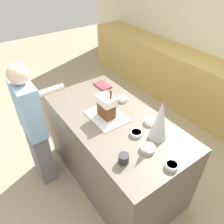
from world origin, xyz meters
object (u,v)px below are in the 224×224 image
Objects in this scene: gingerbread_house at (106,106)px; candy_bowl_behind_tray at (123,99)px; candy_bowl_near_tray_left at (150,121)px; person at (34,128)px; candy_bowl_center_rear at (172,166)px; mug at (124,159)px; baking_tray at (106,116)px; decorative_tree at (160,120)px; candy_bowl_beside_tree at (136,133)px; candy_bowl_far_left at (148,148)px; cookbook at (103,85)px.

gingerbread_house reaches higher than candy_bowl_behind_tray.
candy_bowl_near_tray_left is 0.08× the size of person.
candy_bowl_near_tray_left is 0.57m from candy_bowl_center_rear.
gingerbread_house reaches higher than mug.
person is at bearing -123.64° from gingerbread_house.
candy_bowl_near_tray_left is (0.35, 0.30, 0.02)m from baking_tray.
candy_bowl_beside_tree is at bearing -134.30° from decorative_tree.
decorative_tree reaches higher than candy_bowl_beside_tree.
candy_bowl_near_tray_left is at bearing 133.42° from candy_bowl_far_left.
gingerbread_house is 0.37m from candy_bowl_behind_tray.
decorative_tree is 0.26× the size of person.
candy_bowl_near_tray_left is (-0.19, 0.09, -0.18)m from decorative_tree.
gingerbread_house is 2.72× the size of candy_bowl_near_tray_left.
baking_tray is 0.61m from decorative_tree.
candy_bowl_behind_tray is at bearing 72.73° from person.
decorative_tree is at bearing 45.70° from candy_bowl_beside_tree.
person reaches higher than candy_bowl_behind_tray.
baking_tray is at bearing -176.40° from candy_bowl_center_rear.
cookbook is at bearing -178.57° from candy_bowl_behind_tray.
mug reaches higher than candy_bowl_far_left.
candy_bowl_beside_tree is (-0.14, -0.14, -0.18)m from decorative_tree.
candy_bowl_near_tray_left reaches higher than candy_bowl_far_left.
candy_bowl_far_left is at bearing -21.77° from candy_bowl_behind_tray.
candy_bowl_near_tray_left is 1.13× the size of candy_bowl_center_rear.
gingerbread_house is at bearing -139.00° from candy_bowl_near_tray_left.
decorative_tree is 1.11m from cookbook.
person is (-0.98, -0.88, -0.34)m from decorative_tree.
candy_bowl_beside_tree is (0.53, -0.25, -0.00)m from candy_bowl_behind_tray.
candy_bowl_behind_tray is at bearing 1.43° from cookbook.
candy_bowl_behind_tray is (-0.13, 0.33, 0.02)m from baking_tray.
candy_bowl_beside_tree is 0.98m from cookbook.
gingerbread_house is 0.48m from candy_bowl_near_tray_left.
person is (-1.05, -0.69, -0.16)m from candy_bowl_far_left.
candy_bowl_near_tray_left is 0.38m from candy_bowl_far_left.
baking_tray is 4.00× the size of candy_bowl_center_rear.
candy_bowl_behind_tray is 0.80m from candy_bowl_far_left.
person is at bearing -157.33° from mug.
candy_bowl_far_left is (0.61, 0.03, -0.11)m from gingerbread_house.
decorative_tree reaches higher than candy_bowl_near_tray_left.
cookbook is (-0.42, -0.01, -0.01)m from candy_bowl_behind_tray.
person is at bearing -151.19° from candy_bowl_center_rear.
candy_bowl_far_left is 0.21m from candy_bowl_beside_tree.
baking_tray is at bearing -177.38° from candy_bowl_far_left.
mug is at bearing -37.41° from candy_bowl_behind_tray.
mug is at bearing -93.56° from candy_bowl_far_left.
person reaches higher than candy_bowl_beside_tree.
person reaches higher than mug.
cookbook is at bearing 174.80° from decorative_tree.
candy_bowl_behind_tray is 1.04m from candy_bowl_center_rear.
decorative_tree is 3.44× the size of candy_bowl_beside_tree.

